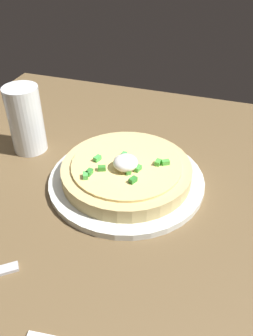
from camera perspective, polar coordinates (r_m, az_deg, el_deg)
dining_table at (r=58.13cm, az=-8.59°, el=-6.01°), size 90.63×74.38×2.33cm
plate at (r=59.67cm, az=0.00°, el=-1.97°), size 26.61×26.61×1.14cm
pizza at (r=58.35cm, az=-0.01°, el=-0.42°), size 22.06×22.06×5.28cm
cup_near at (r=68.17cm, az=-16.25°, el=7.36°), size 6.44×6.44×12.93cm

